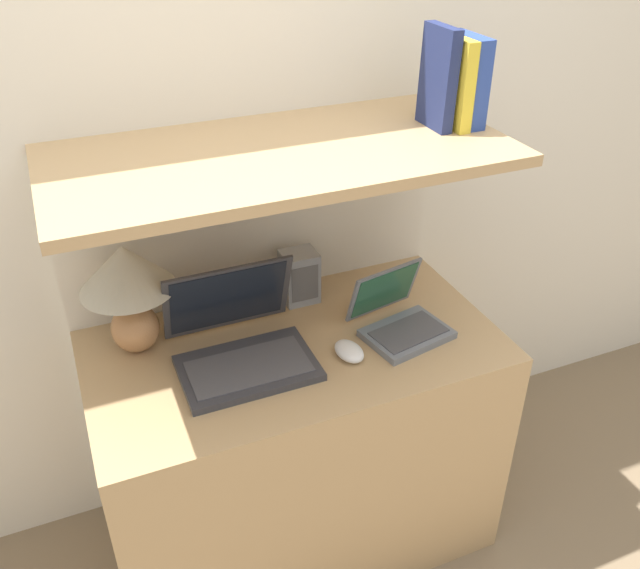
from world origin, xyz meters
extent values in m
cube|color=silver|center=(0.00, 0.66, 1.20)|extent=(6.00, 0.05, 2.40)
cube|color=tan|center=(0.00, 0.30, 0.37)|extent=(1.11, 0.60, 0.75)
cube|color=silver|center=(0.00, 0.62, 0.62)|extent=(1.11, 0.04, 1.25)
cube|color=tan|center=(0.00, 0.37, 1.26)|extent=(1.11, 0.54, 0.03)
ellipsoid|color=#B27A4C|center=(-0.39, 0.45, 0.81)|extent=(0.13, 0.13, 0.13)
cylinder|color=tan|center=(-0.39, 0.45, 0.91)|extent=(0.02, 0.02, 0.06)
cone|color=#B2AD99|center=(-0.39, 0.45, 1.00)|extent=(0.24, 0.24, 0.12)
cube|color=#333338|center=(-0.15, 0.24, 0.76)|extent=(0.34, 0.23, 0.02)
cube|color=#47474C|center=(-0.15, 0.23, 0.77)|extent=(0.30, 0.16, 0.00)
cube|color=#333338|center=(-0.15, 0.40, 0.88)|extent=(0.34, 0.09, 0.22)
cube|color=black|center=(-0.15, 0.39, 0.88)|extent=(0.31, 0.07, 0.20)
cube|color=slate|center=(0.30, 0.22, 0.76)|extent=(0.25, 0.20, 0.02)
cube|color=#47474C|center=(0.30, 0.21, 0.77)|extent=(0.21, 0.15, 0.00)
cube|color=slate|center=(0.28, 0.32, 0.84)|extent=(0.23, 0.10, 0.16)
cube|color=#235138|center=(0.28, 0.32, 0.84)|extent=(0.20, 0.08, 0.14)
ellipsoid|color=white|center=(0.11, 0.20, 0.77)|extent=(0.08, 0.11, 0.04)
cube|color=gray|center=(0.10, 0.51, 0.83)|extent=(0.10, 0.09, 0.16)
cube|color=#59595B|center=(0.10, 0.46, 0.83)|extent=(0.08, 0.00, 0.11)
cube|color=#284293|center=(0.50, 0.37, 1.39)|extent=(0.04, 0.15, 0.22)
cube|color=gold|center=(0.46, 0.37, 1.39)|extent=(0.03, 0.16, 0.22)
cube|color=navy|center=(0.42, 0.37, 1.40)|extent=(0.04, 0.13, 0.25)
camera|label=1|loc=(-0.50, -1.07, 1.85)|focal=38.00mm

